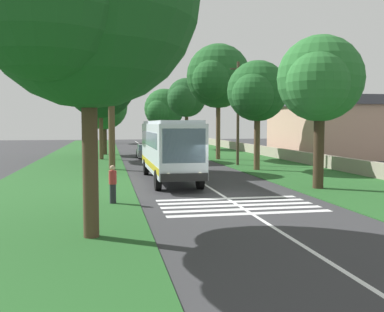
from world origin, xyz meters
The scene contains 22 objects.
ground centered at (0.00, 0.00, 0.00)m, with size 160.00×160.00×0.00m, color #333335.
grass_verge_left centered at (15.00, 8.20, 0.02)m, with size 120.00×8.00×0.04m, color #235623.
grass_verge_right centered at (15.00, -8.20, 0.02)m, with size 120.00×8.00×0.04m, color #235623.
centre_line centered at (15.00, 0.00, 0.00)m, with size 110.00×0.16×0.01m, color silver.
coach_bus centered at (6.19, 1.80, 2.15)m, with size 11.16×2.62×3.73m.
zebra_crossing centered at (-2.74, 0.00, 0.00)m, with size 4.05×6.80×0.01m.
trailing_car_0 centered at (24.67, 1.67, 0.67)m, with size 4.30×1.78×1.43m.
trailing_car_1 centered at (30.23, -1.97, 0.67)m, with size 4.30×1.78×1.43m.
roadside_tree_left_0 centered at (30.59, 6.03, 5.37)m, with size 6.19×5.26×8.11m.
roadside_tree_left_1 centered at (13.32, 5.39, 7.85)m, with size 6.28×5.32×10.64m.
roadside_tree_left_2 centered at (-7.01, 6.26, 7.19)m, with size 8.57×6.83×10.79m.
roadside_tree_left_3 centered at (23.57, 6.36, 7.31)m, with size 8.14×6.82×10.87m.
roadside_tree_left_4 centered at (61.75, 6.34, 8.22)m, with size 7.07×5.61×11.16m.
roadside_tree_right_0 centered at (40.04, -5.15, 7.03)m, with size 6.62×5.58×9.89m.
roadside_tree_right_1 centered at (11.06, -5.48, 5.87)m, with size 5.60×4.59×8.28m.
roadside_tree_right_2 centered at (1.09, -5.55, 5.81)m, with size 5.53×4.63×8.24m.
roadside_tree_right_3 centered at (21.64, -5.07, 8.05)m, with size 7.43×6.27×11.32m.
roadside_tree_right_4 centered at (62.47, -4.85, 6.17)m, with size 9.15×7.52×10.11m.
utility_pole centered at (15.18, -5.34, 4.54)m, with size 0.24×1.40×8.71m.
roadside_wall centered at (20.00, -11.60, 0.55)m, with size 70.00×0.40×1.03m, color #9E937F.
roadside_building centered at (23.19, -17.17, 3.21)m, with size 13.29×8.38×6.33m.
pedestrian centered at (-1.41, 5.36, 0.91)m, with size 0.34×0.34×1.69m.
Camera 1 is at (-21.13, 5.55, 3.55)m, focal length 41.50 mm.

